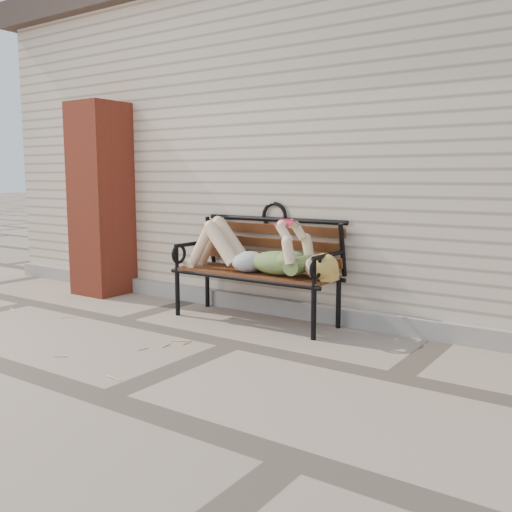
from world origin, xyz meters
The scene contains 8 objects.
ground centered at (0.00, 0.00, 0.00)m, with size 80.00×80.00×0.00m, color gray.
house_wall centered at (0.00, 3.00, 1.50)m, with size 8.00×4.00×3.00m, color #C6B29A.
house_roof centered at (0.00, 3.00, 3.15)m, with size 8.30×4.30×0.30m, color #433630.
foundation_strip centered at (0.00, 0.97, 0.07)m, with size 8.00×0.10×0.15m, color gray.
brick_pillar centered at (-2.30, 0.75, 1.00)m, with size 0.50×0.50×2.00m, color #A53A25.
garden_bench centered at (-0.27, 0.75, 0.57)m, with size 1.57×0.63×1.02m.
reading_woman centered at (-0.26, 0.63, 0.61)m, with size 1.49×0.34×0.47m.
straw_scatter centered at (-1.38, -0.59, 0.01)m, with size 2.86×1.25×0.01m.
Camera 1 is at (2.45, -3.30, 1.23)m, focal length 40.00 mm.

